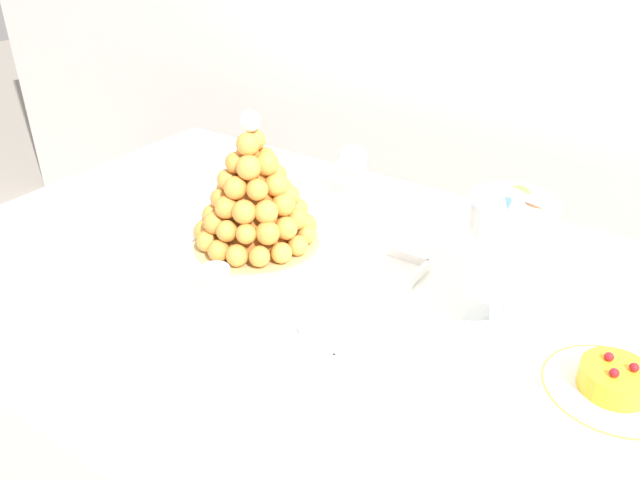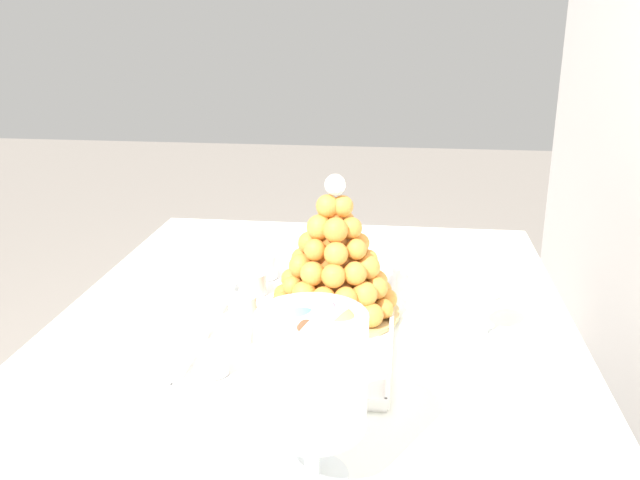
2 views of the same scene
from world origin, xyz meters
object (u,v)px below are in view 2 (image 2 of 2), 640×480
(dessert_cup_centre, at_px, (243,308))
(wine_glass, at_px, (489,286))
(dessert_cup_mid_right, at_px, (235,331))
(macaron_goblet, at_px, (312,373))
(creme_brulee_ramekin, at_px, (330,281))
(croquembouche, at_px, (335,263))
(dessert_cup_left, at_px, (265,267))
(dessert_cup_right, at_px, (213,361))
(dessert_cup_mid_left, at_px, (253,285))
(serving_tray, at_px, (304,321))

(dessert_cup_centre, xyz_separation_m, wine_glass, (0.01, 0.46, 0.07))
(wine_glass, bearing_deg, dessert_cup_mid_right, -77.97)
(macaron_goblet, bearing_deg, creme_brulee_ramekin, -175.81)
(creme_brulee_ramekin, relative_size, macaron_goblet, 0.37)
(dessert_cup_mid_right, xyz_separation_m, macaron_goblet, (0.35, 0.19, 0.12))
(croquembouche, bearing_deg, creme_brulee_ramekin, -170.17)
(dessert_cup_centre, relative_size, dessert_cup_mid_right, 0.96)
(dessert_cup_left, height_order, dessert_cup_right, dessert_cup_left)
(dessert_cup_left, relative_size, dessert_cup_right, 1.13)
(dessert_cup_left, distance_m, dessert_cup_mid_left, 0.10)
(dessert_cup_right, height_order, wine_glass, wine_glass)
(dessert_cup_left, distance_m, macaron_goblet, 0.71)
(croquembouche, relative_size, dessert_cup_mid_right, 4.94)
(dessert_cup_mid_left, bearing_deg, dessert_cup_mid_right, 4.11)
(dessert_cup_left, bearing_deg, croquembouche, 45.32)
(creme_brulee_ramekin, xyz_separation_m, macaron_goblet, (0.63, 0.05, 0.13))
(croquembouche, bearing_deg, dessert_cup_mid_left, -112.07)
(dessert_cup_centre, distance_m, macaron_goblet, 0.51)
(dessert_cup_mid_left, bearing_deg, dessert_cup_left, 176.81)
(dessert_cup_mid_right, bearing_deg, dessert_cup_left, -178.15)
(dessert_cup_right, relative_size, wine_glass, 0.36)
(macaron_goblet, bearing_deg, croquembouche, -177.35)
(creme_brulee_ramekin, bearing_deg, dessert_cup_mid_left, -68.89)
(dessert_cup_left, height_order, macaron_goblet, macaron_goblet)
(dessert_cup_left, bearing_deg, wine_glass, 64.15)
(croquembouche, xyz_separation_m, dessert_cup_centre, (0.05, -0.17, -0.08))
(dessert_cup_left, relative_size, dessert_cup_mid_right, 1.01)
(dessert_cup_centre, height_order, creme_brulee_ramekin, dessert_cup_centre)
(dessert_cup_mid_left, xyz_separation_m, wine_glass, (0.12, 0.47, 0.07))
(serving_tray, relative_size, dessert_cup_left, 10.24)
(dessert_cup_centre, bearing_deg, dessert_cup_right, 0.18)
(serving_tray, bearing_deg, dessert_cup_right, -28.46)
(dessert_cup_right, bearing_deg, dessert_cup_centre, -179.82)
(dessert_cup_right, height_order, macaron_goblet, macaron_goblet)
(serving_tray, relative_size, wine_glass, 4.14)
(macaron_goblet, bearing_deg, wine_glass, 149.08)
(macaron_goblet, relative_size, wine_glass, 1.74)
(dessert_cup_left, xyz_separation_m, dessert_cup_centre, (0.22, 0.00, -0.00))
(dessert_cup_right, bearing_deg, dessert_cup_mid_right, 175.57)
(dessert_cup_mid_left, distance_m, wine_glass, 0.49)
(croquembouche, relative_size, dessert_cup_mid_left, 4.79)
(croquembouche, bearing_deg, dessert_cup_mid_right, -48.02)
(croquembouche, bearing_deg, dessert_cup_right, -33.77)
(dessert_cup_left, height_order, dessert_cup_mid_right, dessert_cup_left)
(serving_tray, height_order, dessert_cup_left, dessert_cup_left)
(creme_brulee_ramekin, height_order, macaron_goblet, macaron_goblet)
(dessert_cup_left, xyz_separation_m, dessert_cup_right, (0.43, 0.00, -0.00))
(dessert_cup_centre, xyz_separation_m, macaron_goblet, (0.45, 0.20, 0.12))
(dessert_cup_mid_right, relative_size, creme_brulee_ramekin, 0.62)
(croquembouche, distance_m, dessert_cup_left, 0.26)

